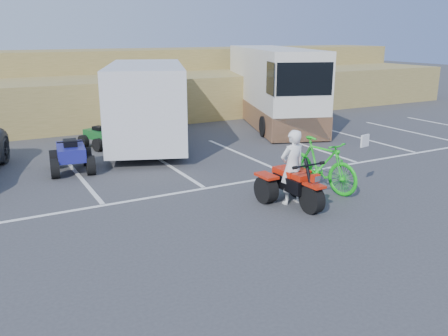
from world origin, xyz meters
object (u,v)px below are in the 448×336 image
green_dirt_bike (321,164)px  rv_motorhome (272,91)px  quad_atv_blue (73,171)px  red_trike_atv (295,205)px  cargo_trailer (147,103)px  quad_atv_green (100,147)px  rider (292,167)px

green_dirt_bike → rv_motorhome: 9.93m
green_dirt_bike → quad_atv_blue: size_ratio=1.39×
red_trike_atv → green_dirt_bike: (1.28, 0.64, 0.68)m
cargo_trailer → quad_atv_green: (-1.61, 0.61, -1.58)m
red_trike_atv → quad_atv_green: red_trike_atv is taller
red_trike_atv → quad_atv_green: 8.53m
rider → quad_atv_blue: rider is taller
green_dirt_bike → quad_atv_blue: green_dirt_bike is taller
red_trike_atv → green_dirt_bike: size_ratio=0.77×
rider → quad_atv_blue: (-4.09, 5.31, -0.90)m
rider → cargo_trailer: cargo_trailer is taller
cargo_trailer → rider: bearing=-61.8°
quad_atv_green → red_trike_atv: bearing=-93.8°
quad_atv_blue → red_trike_atv: bearing=-45.5°
cargo_trailer → rv_motorhome: size_ratio=0.72×
rv_motorhome → rider: bearing=-102.1°
rv_motorhome → quad_atv_green: bearing=-151.3°
red_trike_atv → cargo_trailer: bearing=95.4°
red_trike_atv → rv_motorhome: rv_motorhome is taller
cargo_trailer → quad_atv_green: size_ratio=5.13×
green_dirt_bike → quad_atv_green: 8.45m
rv_motorhome → quad_atv_blue: bearing=-138.3°
green_dirt_bike → quad_atv_green: (-3.87, 7.48, -0.68)m
quad_atv_blue → green_dirt_bike: bearing=-34.2°
red_trike_atv → quad_atv_blue: size_ratio=1.07×
red_trike_atv → cargo_trailer: 7.74m
green_dirt_bike → quad_atv_blue: 7.24m
green_dirt_bike → cargo_trailer: bearing=95.9°
green_dirt_bike → rv_motorhome: bearing=51.3°
cargo_trailer → rv_motorhome: rv_motorhome is taller
red_trike_atv → green_dirt_bike: 1.59m
quad_atv_blue → rider: bearing=-44.8°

